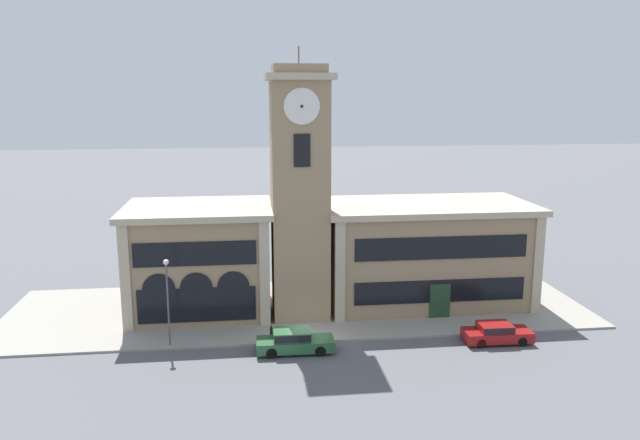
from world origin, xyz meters
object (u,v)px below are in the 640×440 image
object	(u,v)px
parked_car_near	(294,341)
bollard	(271,334)
parked_car_mid	(496,332)
street_lamp	(167,289)

from	to	relation	value
parked_car_near	bollard	xyz separation A→B (m)	(-1.36, 1.60, -0.10)
parked_car_near	parked_car_mid	size ratio (longest dim) A/B	1.11
parked_car_near	bollard	distance (m)	2.10
bollard	street_lamp	bearing A→B (deg)	178.41
parked_car_near	parked_car_mid	xyz separation A→B (m)	(13.28, -0.00, -0.09)
parked_car_mid	parked_car_near	bearing A→B (deg)	-178.89
parked_car_mid	bollard	distance (m)	14.73
street_lamp	bollard	size ratio (longest dim) A/B	5.36
street_lamp	bollard	world-z (taller)	street_lamp
parked_car_near	street_lamp	world-z (taller)	street_lamp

